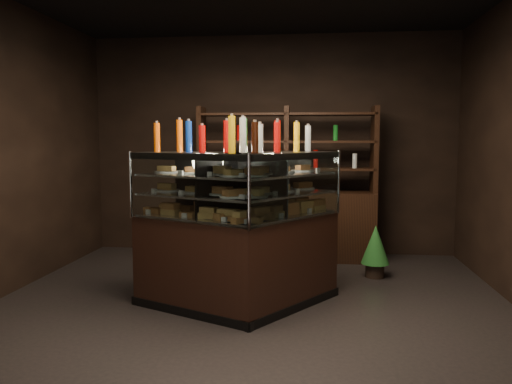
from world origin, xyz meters
The scene contains 7 objects.
ground centered at (0.00, 0.00, 0.00)m, with size 5.00×5.00×0.00m, color black.
room_shell centered at (0.00, 0.00, 1.94)m, with size 5.02×5.02×3.01m.
display_case centered at (-0.09, 0.13, 0.49)m, with size 1.98×1.49×1.47m.
food_display centered at (-0.09, 0.13, 1.10)m, with size 1.61×1.09×0.45m.
bottles_top centered at (-0.09, 0.14, 1.60)m, with size 1.44×0.95×0.30m.
potted_conifer centered at (1.30, 1.29, 0.39)m, with size 0.32×0.32×0.68m.
back_shelving centered at (0.24, 2.05, 0.61)m, with size 2.31×0.47×2.00m.
Camera 1 is at (0.59, -4.43, 1.57)m, focal length 35.00 mm.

